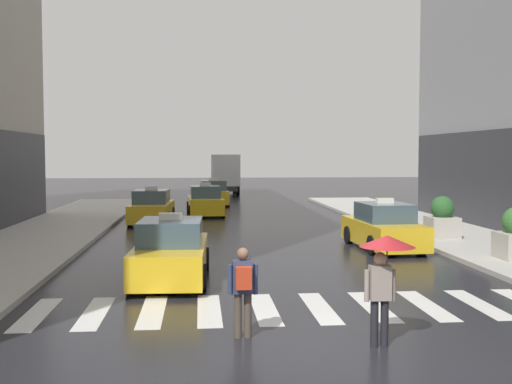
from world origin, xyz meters
name	(u,v)px	position (x,y,z in m)	size (l,w,h in m)	color
ground_plane	(319,352)	(0.00, 0.00, 0.00)	(160.00, 160.00, 0.00)	black
crosswalk_markings	(292,308)	(0.00, 3.00, 0.00)	(11.30, 2.80, 0.01)	silver
taxi_lead	(171,253)	(-2.75, 6.30, 0.72)	(2.06, 4.60, 1.80)	gold
taxi_second	(384,228)	(4.51, 11.23, 0.72)	(2.11, 4.62, 1.80)	gold
taxi_third	(152,208)	(-4.33, 20.34, 0.72)	(2.09, 4.62, 1.80)	gold
taxi_fourth	(205,202)	(-1.70, 24.07, 0.72)	(2.10, 4.62, 1.80)	yellow
taxi_fifth	(213,194)	(-1.09, 31.08, 0.72)	(2.07, 4.60, 1.80)	gold
box_truck	(225,172)	(0.09, 41.69, 1.85)	(2.31, 7.55, 3.35)	#2D2D2D
pedestrian_with_umbrella	(385,260)	(1.19, 0.23, 1.52)	(0.96, 0.96, 1.94)	black
pedestrian_with_backpack	(243,285)	(-1.22, 0.92, 0.97)	(0.55, 0.43, 1.65)	#473D33
planter_mid_block	(442,219)	(7.28, 12.78, 0.87)	(1.10, 1.10, 1.60)	#A8A399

